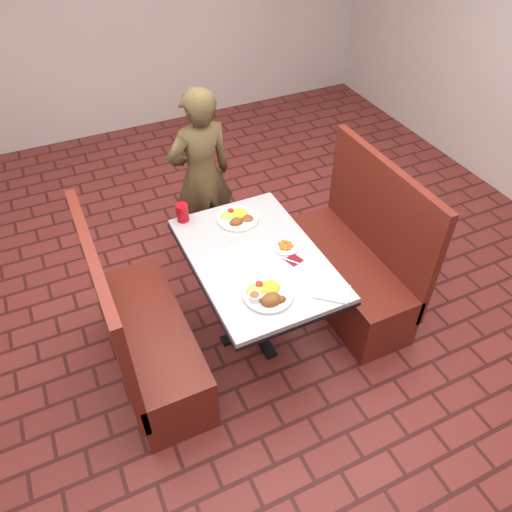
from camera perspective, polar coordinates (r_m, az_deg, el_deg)
name	(u,v)px	position (r m, az deg, el deg)	size (l,w,h in m)	color
room	(256,79)	(2.58, 0.00, 19.52)	(7.00, 7.04, 2.82)	maroon
dining_table	(256,267)	(3.27, 0.00, -1.25)	(0.81, 1.21, 0.75)	#A8AAAC
booth_bench_left	(145,339)	(3.36, -12.57, -9.23)	(0.47, 1.20, 1.17)	maroon
booth_bench_right	(352,267)	(3.81, 10.93, -1.26)	(0.47, 1.20, 1.17)	maroon
diner_person	(201,177)	(4.00, -6.27, 9.02)	(0.53, 0.35, 1.47)	brown
near_dinner_plate	(268,293)	(2.93, 1.33, -4.21)	(0.30, 0.30, 0.09)	white
far_dinner_plate	(237,216)	(3.49, -2.15, 4.57)	(0.29, 0.29, 0.07)	white
plantain_plate	(286,247)	(3.27, 3.44, 1.09)	(0.17, 0.17, 0.03)	white
maroon_napkin	(294,260)	(3.19, 4.35, -0.45)	(0.09, 0.09, 0.00)	maroon
spoon_utensil	(289,260)	(3.18, 3.83, -0.51)	(0.01, 0.13, 0.00)	silver
red_tumbler	(182,213)	(3.50, -8.41, 4.93)	(0.09, 0.09, 0.13)	#B60C16
paper_napkin	(332,292)	(3.01, 8.66, -4.05)	(0.21, 0.15, 0.01)	white
knife_utensil	(273,291)	(2.97, 1.99, -4.02)	(0.01, 0.16, 0.00)	silver
fork_utensil	(271,302)	(2.91, 1.74, -5.28)	(0.01, 0.14, 0.00)	silver
lettuce_shreds	(258,249)	(3.26, 0.19, 0.85)	(0.28, 0.32, 0.00)	#97CA51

